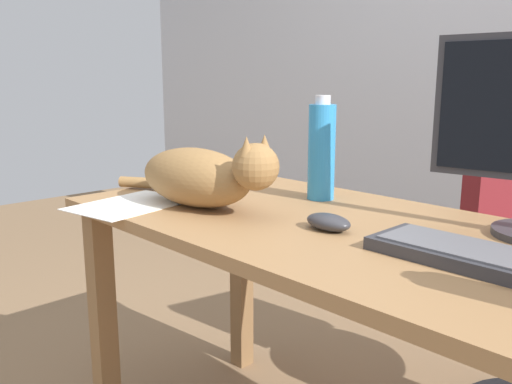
{
  "coord_description": "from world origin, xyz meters",
  "views": [
    {
      "loc": [
        0.65,
        -0.94,
        1.03
      ],
      "look_at": [
        -0.24,
        -0.09,
        0.77
      ],
      "focal_mm": 37.24,
      "sensor_mm": 36.0,
      "label": 1
    }
  ],
  "objects_px": {
    "cat": "(201,176)",
    "computer_mouse": "(328,222)",
    "keyboard": "(495,261)",
    "spray_bottle": "(322,151)"
  },
  "relations": [
    {
      "from": "cat",
      "to": "computer_mouse",
      "type": "bearing_deg",
      "value": 9.93
    },
    {
      "from": "keyboard",
      "to": "spray_bottle",
      "type": "relative_size",
      "value": 1.57
    },
    {
      "from": "keyboard",
      "to": "cat",
      "type": "height_order",
      "value": "cat"
    },
    {
      "from": "computer_mouse",
      "to": "spray_bottle",
      "type": "distance_m",
      "value": 0.33
    },
    {
      "from": "keyboard",
      "to": "computer_mouse",
      "type": "height_order",
      "value": "computer_mouse"
    },
    {
      "from": "keyboard",
      "to": "spray_bottle",
      "type": "height_order",
      "value": "spray_bottle"
    },
    {
      "from": "cat",
      "to": "computer_mouse",
      "type": "xyz_separation_m",
      "value": [
        0.36,
        0.06,
        -0.06
      ]
    },
    {
      "from": "computer_mouse",
      "to": "cat",
      "type": "bearing_deg",
      "value": -170.07
    },
    {
      "from": "keyboard",
      "to": "computer_mouse",
      "type": "bearing_deg",
      "value": -176.79
    },
    {
      "from": "computer_mouse",
      "to": "spray_bottle",
      "type": "height_order",
      "value": "spray_bottle"
    }
  ]
}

